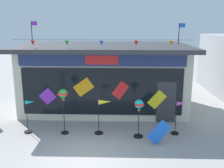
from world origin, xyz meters
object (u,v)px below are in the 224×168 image
(wind_spinner_left, at_px, (63,97))
(wind_spinner_center_left, at_px, (103,110))
(kite_shop_building, at_px, (105,76))
(wind_spinner_right, at_px, (179,114))
(display_kite_on_ground, at_px, (159,132))
(wind_spinner_center_right, at_px, (139,109))
(wind_spinner_far_left, at_px, (29,115))

(wind_spinner_left, xyz_separation_m, wind_spinner_center_left, (1.67, 0.03, -0.56))
(kite_shop_building, relative_size, wind_spinner_center_left, 5.76)
(wind_spinner_right, relative_size, display_kite_on_ground, 1.62)
(display_kite_on_ground, bearing_deg, wind_spinner_center_right, 141.11)
(wind_spinner_center_left, relative_size, wind_spinner_center_right, 0.94)
(wind_spinner_left, relative_size, wind_spinner_center_right, 1.22)
(wind_spinner_left, bearing_deg, wind_spinner_right, 1.22)
(wind_spinner_right, bearing_deg, wind_spinner_far_left, -179.55)
(wind_spinner_center_right, bearing_deg, kite_shop_building, 112.14)
(wind_spinner_left, xyz_separation_m, wind_spinner_right, (4.91, 0.10, -0.70))
(kite_shop_building, bearing_deg, wind_spinner_right, -47.50)
(wind_spinner_right, height_order, display_kite_on_ground, wind_spinner_right)
(wind_spinner_right, bearing_deg, display_kite_on_ground, -134.33)
(wind_spinner_far_left, height_order, wind_spinner_right, wind_spinner_right)
(wind_spinner_left, distance_m, wind_spinner_center_right, 3.21)
(kite_shop_building, height_order, wind_spinner_far_left, kite_shop_building)
(wind_spinner_center_left, height_order, wind_spinner_center_right, wind_spinner_center_right)
(kite_shop_building, height_order, wind_spinner_right, kite_shop_building)
(wind_spinner_center_right, distance_m, display_kite_on_ground, 1.25)
(kite_shop_building, bearing_deg, wind_spinner_left, -112.18)
(wind_spinner_center_right, bearing_deg, wind_spinner_left, 175.47)
(wind_spinner_far_left, xyz_separation_m, wind_spinner_center_right, (4.73, -0.31, 0.43))
(kite_shop_building, xyz_separation_m, wind_spinner_center_left, (0.13, -3.75, -0.74))
(wind_spinner_far_left, bearing_deg, wind_spinner_center_right, -3.70)
(wind_spinner_far_left, xyz_separation_m, wind_spinner_right, (6.45, 0.05, 0.10))
(wind_spinner_center_left, distance_m, wind_spinner_center_right, 1.55)
(wind_spinner_right, xyz_separation_m, display_kite_on_ground, (-0.96, -0.98, -0.44))
(kite_shop_building, distance_m, wind_spinner_right, 5.06)
(kite_shop_building, height_order, wind_spinner_center_right, kite_shop_building)
(display_kite_on_ground, bearing_deg, kite_shop_building, 117.39)
(wind_spinner_center_right, height_order, display_kite_on_ground, wind_spinner_center_right)
(kite_shop_building, xyz_separation_m, wind_spinner_center_right, (1.64, -4.03, -0.55))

